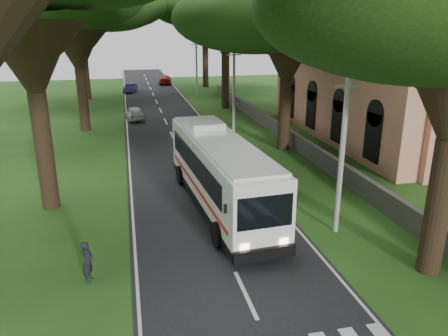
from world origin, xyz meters
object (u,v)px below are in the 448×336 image
at_px(pole_mid, 234,86).
at_px(coach_bus, 220,171).
at_px(pole_near, 343,146).
at_px(pedestrian, 88,261).
at_px(church, 392,80).
at_px(distant_car_b, 130,88).
at_px(pole_far, 197,65).
at_px(distant_car_a, 134,113).
at_px(distant_car_c, 165,79).

height_order(pole_mid, coach_bus, pole_mid).
xyz_separation_m(pole_near, pole_mid, (0.00, 20.00, 0.00)).
xyz_separation_m(pole_mid, pedestrian, (-11.06, -21.80, -3.36)).
xyz_separation_m(church, distant_car_b, (-20.86, 31.18, -4.28)).
relative_size(pole_far, pedestrian, 4.88).
xyz_separation_m(distant_car_a, distant_car_c, (5.68, 27.14, 0.02)).
height_order(distant_car_a, pedestrian, pedestrian).
xyz_separation_m(pole_far, pedestrian, (-11.06, -41.80, -3.36)).
height_order(distant_car_a, distant_car_b, distant_car_a).
bearing_deg(coach_bus, distant_car_b, 91.08).
distance_m(distant_car_b, pedestrian, 48.59).
bearing_deg(coach_bus, pole_mid, 69.52).
distance_m(pole_near, coach_bus, 6.61).
xyz_separation_m(distant_car_b, distant_car_c, (5.69, 7.94, 0.10)).
relative_size(church, pedestrian, 14.65).
distance_m(church, distant_car_c, 42.17).
bearing_deg(distant_car_c, coach_bus, 94.15).
height_order(pole_far, distant_car_c, pole_far).
bearing_deg(pedestrian, distant_car_a, 10.52).
bearing_deg(coach_bus, pedestrian, -141.15).
xyz_separation_m(pole_mid, distant_car_b, (-8.50, 26.72, -3.55)).
bearing_deg(pole_near, church, 51.50).
bearing_deg(distant_car_a, pole_near, 99.96).
distance_m(pole_near, pole_far, 40.00).
xyz_separation_m(pole_mid, distant_car_c, (-2.81, 34.67, -3.45)).
xyz_separation_m(pole_far, distant_car_a, (-8.49, -12.47, -3.47)).
bearing_deg(pole_mid, distant_car_c, 94.63).
height_order(pole_near, coach_bus, pole_near).
bearing_deg(pole_near, pole_far, 90.00).
distance_m(coach_bus, distant_car_c, 50.62).
bearing_deg(church, pole_far, 116.82).
height_order(pole_near, distant_car_a, pole_near).
bearing_deg(pole_mid, distant_car_a, 138.43).
distance_m(distant_car_b, distant_car_c, 9.77).
bearing_deg(pole_mid, coach_bus, -106.48).
distance_m(pole_near, pedestrian, 11.70).
bearing_deg(distant_car_a, coach_bus, 92.00).
bearing_deg(distant_car_a, distant_car_c, -108.99).
relative_size(pole_far, distant_car_b, 2.20).
xyz_separation_m(church, pedestrian, (-23.42, -17.34, -4.09)).
xyz_separation_m(pole_far, distant_car_c, (-2.81, 14.67, -3.45)).
distance_m(coach_bus, pedestrian, 8.75).
height_order(pole_far, pedestrian, pole_far).
relative_size(pole_near, pole_far, 1.00).
distance_m(pole_near, pole_mid, 20.00).
xyz_separation_m(distant_car_a, distant_car_b, (-0.01, 19.20, -0.08)).
bearing_deg(distant_car_a, pole_far, -131.40).
height_order(church, pedestrian, church).
bearing_deg(pole_near, distant_car_b, 100.31).
height_order(pole_mid, distant_car_a, pole_mid).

